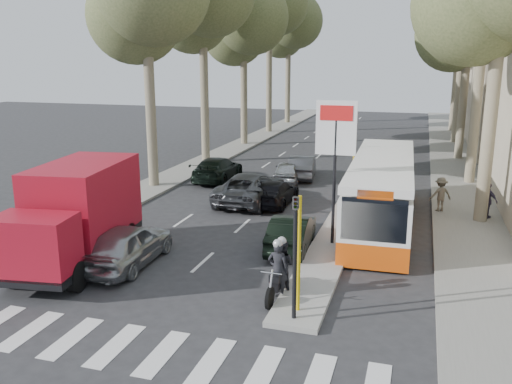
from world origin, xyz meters
TOP-DOWN VIEW (x-y plane):
  - ground at (0.00, 0.00)m, footprint 120.00×120.00m
  - sidewalk_right at (8.60, 25.00)m, footprint 3.20×70.00m
  - median_left at (-8.00, 28.00)m, footprint 2.40×64.00m
  - traffic_island at (3.25, 11.00)m, footprint 1.50×26.00m
  - billboard at (3.25, 5.00)m, footprint 1.50×12.10m
  - traffic_light_island at (3.25, -1.50)m, footprint 0.16×0.41m
  - tree_l_c at (-7.77, 28.11)m, footprint 7.40×7.20m
  - tree_l_d at (-7.87, 36.11)m, footprint 7.40×7.20m
  - tree_l_e at (-7.97, 44.11)m, footprint 7.40×7.20m
  - tree_r_c at (9.03, 26.11)m, footprint 7.40×7.20m
  - tree_r_d at (9.13, 34.11)m, footprint 7.40×7.20m
  - tree_r_e at (9.23, 42.11)m, footprint 7.40×7.20m
  - silver_hatchback at (-3.29, 0.98)m, footprint 1.91×4.47m
  - dark_hatchback at (1.80, 4.31)m, footprint 1.68×4.11m
  - queue_car_a at (-1.78, 10.42)m, footprint 2.60×5.46m
  - queue_car_b at (-0.50, 10.31)m, footprint 1.79×4.24m
  - queue_car_c at (-1.10, 15.47)m, footprint 1.95×3.82m
  - queue_car_d at (-0.50, 16.76)m, footprint 2.01×4.32m
  - queue_car_e at (-5.16, 14.59)m, footprint 2.06×4.85m
  - red_truck at (-5.11, 0.77)m, footprint 3.31×6.78m
  - city_bus at (4.80, 8.37)m, footprint 2.76×11.34m
  - motorcycle at (2.41, 0.16)m, footprint 0.80×2.21m
  - pedestrian_near at (9.29, 10.48)m, footprint 1.03×0.93m
  - pedestrian_far at (7.32, 11.07)m, footprint 1.13×0.83m

SIDE VIEW (x-z plane):
  - ground at x=0.00m, z-range 0.00..0.00m
  - sidewalk_right at x=8.60m, z-range 0.00..0.12m
  - median_left at x=-8.00m, z-range 0.00..0.12m
  - traffic_island at x=3.25m, z-range 0.00..0.16m
  - queue_car_b at x=-0.50m, z-range 0.00..1.22m
  - queue_car_c at x=-1.10m, z-range 0.00..1.25m
  - dark_hatchback at x=1.80m, z-range 0.00..1.32m
  - queue_car_d at x=-0.50m, z-range 0.00..1.37m
  - queue_car_e at x=-5.16m, z-range 0.00..1.40m
  - queue_car_a at x=-1.78m, z-range 0.00..1.50m
  - silver_hatchback at x=-3.29m, z-range 0.00..1.51m
  - motorcycle at x=2.41m, z-range -0.09..1.79m
  - pedestrian_far at x=7.32m, z-range 0.12..1.72m
  - pedestrian_near at x=9.29m, z-range 0.12..1.73m
  - city_bus at x=4.80m, z-range 0.08..3.05m
  - red_truck at x=-5.11m, z-range 0.10..3.57m
  - traffic_light_island at x=3.25m, z-range 0.69..4.29m
  - billboard at x=3.25m, z-range 0.90..6.50m
  - tree_r_c at x=9.03m, z-range 3.03..16.35m
  - tree_l_c at x=-7.77m, z-range 3.18..16.89m
  - tree_r_e at x=9.23m, z-range 3.33..17.43m
  - tree_l_e at x=-7.97m, z-range 3.48..17.97m
  - tree_r_d at x=9.13m, z-range 3.63..18.51m
  - tree_l_d at x=-7.87m, z-range 3.93..19.59m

